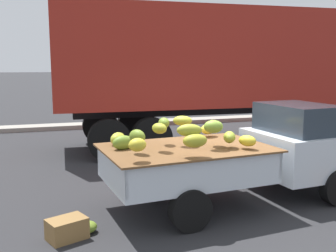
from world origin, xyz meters
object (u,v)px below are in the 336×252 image
Objects in this scene: fallen_banana_bunch_near_tailgate at (87,227)px; produce_crate at (67,229)px; semi_trailer at (257,60)px; pickup_truck at (278,149)px.

produce_crate is (-0.29, -0.13, 0.07)m from fallen_banana_bunch_near_tailgate.
semi_trailer is 8.29m from produce_crate.
pickup_truck is 3.96m from produce_crate.
pickup_truck is at bearing 9.49° from fallen_banana_bunch_near_tailgate.
semi_trailer is at bearing 42.29° from fallen_banana_bunch_near_tailgate.
pickup_truck reaches higher than fallen_banana_bunch_near_tailgate.
pickup_truck is 5.28m from semi_trailer.
semi_trailer is 23.26× the size of produce_crate.
pickup_truck reaches higher than produce_crate.
produce_crate is (-5.94, -5.27, -2.39)m from semi_trailer.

